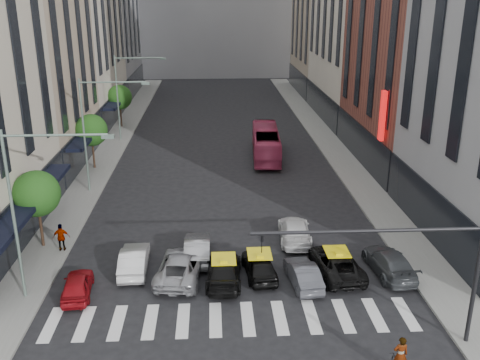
{
  "coord_description": "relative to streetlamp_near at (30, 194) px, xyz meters",
  "views": [
    {
      "loc": [
        -1.0,
        -21.16,
        15.26
      ],
      "look_at": [
        0.72,
        10.88,
        4.0
      ],
      "focal_mm": 40.0,
      "sensor_mm": 36.0,
      "label": 1
    }
  ],
  "objects": [
    {
      "name": "traffic_signal",
      "position": [
        17.74,
        -5.0,
        -1.43
      ],
      "size": [
        10.1,
        0.2,
        6.0
      ],
      "color": "black",
      "rests_on": "ground"
    },
    {
      "name": "pedestrian_far",
      "position": [
        -0.36,
        5.27,
        -4.87
      ],
      "size": [
        1.06,
        0.5,
        1.76
      ],
      "primitive_type": "imported",
      "rotation": [
        0.0,
        0.0,
        3.21
      ],
      "color": "gray",
      "rests_on": "sidewalk_left"
    },
    {
      "name": "tree_mid",
      "position": [
        -1.76,
        22.0,
        -2.25
      ],
      "size": [
        2.88,
        2.88,
        4.95
      ],
      "color": "black",
      "rests_on": "sidewalk_left"
    },
    {
      "name": "streetlamp_near",
      "position": [
        0.0,
        0.0,
        0.0
      ],
      "size": [
        5.38,
        0.25,
        9.0
      ],
      "color": "gray",
      "rests_on": "sidewalk_left"
    },
    {
      "name": "building_left_b",
      "position": [
        -6.96,
        24.0,
        6.1
      ],
      "size": [
        8.0,
        16.0,
        24.0
      ],
      "primitive_type": "cube",
      "color": "tan",
      "rests_on": "ground"
    },
    {
      "name": "taxi_right",
      "position": [
        15.99,
        1.71,
        -5.21
      ],
      "size": [
        2.73,
        5.17,
        1.39
      ],
      "primitive_type": "imported",
      "rotation": [
        0.0,
        0.0,
        3.23
      ],
      "color": "black",
      "rests_on": "ground"
    },
    {
      "name": "liberty_sign",
      "position": [
        22.64,
        16.0,
        0.1
      ],
      "size": [
        0.3,
        0.7,
        4.0
      ],
      "color": "red",
      "rests_on": "ground"
    },
    {
      "name": "car_silver",
      "position": [
        7.14,
        1.79,
        -5.18
      ],
      "size": [
        3.03,
        5.45,
        1.44
      ],
      "primitive_type": "imported",
      "rotation": [
        0.0,
        0.0,
        3.01
      ],
      "color": "#98999E",
      "rests_on": "ground"
    },
    {
      "name": "taxi_center",
      "position": [
        11.58,
        1.71,
        -5.22
      ],
      "size": [
        2.04,
        4.17,
        1.37
      ],
      "primitive_type": "imported",
      "rotation": [
        0.0,
        0.0,
        3.25
      ],
      "color": "black",
      "rests_on": "ground"
    },
    {
      "name": "car_red",
      "position": [
        1.74,
        0.15,
        -5.29
      ],
      "size": [
        1.82,
        3.76,
        1.24
      ],
      "primitive_type": "imported",
      "rotation": [
        0.0,
        0.0,
        3.24
      ],
      "color": "maroon",
      "rests_on": "ground"
    },
    {
      "name": "streetlamp_far",
      "position": [
        0.0,
        32.0,
        0.0
      ],
      "size": [
        5.38,
        0.25,
        9.0
      ],
      "color": "gray",
      "rests_on": "sidewalk_left"
    },
    {
      "name": "building_right_b",
      "position": [
        27.04,
        23.0,
        7.1
      ],
      "size": [
        8.0,
        18.0,
        26.0
      ],
      "primitive_type": "cube",
      "color": "brown",
      "rests_on": "ground"
    },
    {
      "name": "rider",
      "position": [
        16.67,
        -7.08,
        -4.17
      ],
      "size": [
        0.63,
        0.42,
        1.71
      ],
      "primitive_type": "imported",
      "rotation": [
        0.0,
        0.0,
        3.16
      ],
      "color": "gray",
      "rests_on": "motorcycle"
    },
    {
      "name": "streetlamp_mid",
      "position": [
        0.0,
        16.0,
        0.0
      ],
      "size": [
        5.38,
        0.25,
        9.0
      ],
      "color": "gray",
      "rests_on": "sidewalk_left"
    },
    {
      "name": "car_grey_curb",
      "position": [
        19.04,
        1.6,
        -5.21
      ],
      "size": [
        2.31,
        4.92,
        1.39
      ],
      "primitive_type": "imported",
      "rotation": [
        0.0,
        0.0,
        3.22
      ],
      "color": "#3A3D41",
      "rests_on": "ground"
    },
    {
      "name": "tree_near",
      "position": [
        -1.76,
        6.0,
        -2.25
      ],
      "size": [
        2.88,
        2.88,
        4.95
      ],
      "color": "black",
      "rests_on": "sidewalk_left"
    },
    {
      "name": "sidewalk_left",
      "position": [
        -1.46,
        26.0,
        -5.83
      ],
      "size": [
        3.0,
        96.0,
        0.15
      ],
      "primitive_type": "cube",
      "color": "slate",
      "rests_on": "ground"
    },
    {
      "name": "sidewalk_right",
      "position": [
        21.54,
        26.0,
        -5.83
      ],
      "size": [
        3.0,
        96.0,
        0.15
      ],
      "primitive_type": "cube",
      "color": "slate",
      "rests_on": "ground"
    },
    {
      "name": "bus",
      "position": [
        14.26,
        24.85,
        -4.46
      ],
      "size": [
        3.04,
        10.49,
        2.89
      ],
      "primitive_type": "imported",
      "rotation": [
        0.0,
        0.0,
        3.08
      ],
      "color": "#B9365D",
      "rests_on": "ground"
    },
    {
      "name": "taxi_left",
      "position": [
        9.56,
        1.21,
        -5.22
      ],
      "size": [
        2.15,
        4.83,
        1.38
      ],
      "primitive_type": "imported",
      "rotation": [
        0.0,
        0.0,
        3.09
      ],
      "color": "black",
      "rests_on": "ground"
    },
    {
      "name": "car_white_front",
      "position": [
        4.41,
        2.69,
        -5.2
      ],
      "size": [
        1.63,
        4.33,
        1.41
      ],
      "primitive_type": "imported",
      "rotation": [
        0.0,
        0.0,
        3.17
      ],
      "color": "beige",
      "rests_on": "ground"
    },
    {
      "name": "building_right_d",
      "position": [
        27.04,
        61.0,
        8.1
      ],
      "size": [
        8.0,
        18.0,
        28.0
      ],
      "primitive_type": "cube",
      "color": "tan",
      "rests_on": "ground"
    },
    {
      "name": "car_row2_right",
      "position": [
        14.28,
        6.21,
        -5.2
      ],
      "size": [
        2.26,
        4.94,
        1.4
      ],
      "primitive_type": "imported",
      "rotation": [
        0.0,
        0.0,
        3.08
      ],
      "color": "white",
      "rests_on": "ground"
    },
    {
      "name": "car_grey_mid",
      "position": [
        13.91,
        0.65,
        -5.26
      ],
      "size": [
        1.79,
        4.03,
        1.29
      ],
      "primitive_type": "imported",
      "rotation": [
        0.0,
        0.0,
        3.25
      ],
      "color": "#414249",
      "rests_on": "ground"
    },
    {
      "name": "tree_far",
      "position": [
        -1.76,
        38.0,
        -2.25
      ],
      "size": [
        2.88,
        2.88,
        4.95
      ],
      "color": "black",
      "rests_on": "sidewalk_left"
    },
    {
      "name": "ground",
      "position": [
        10.04,
        -4.0,
        -5.9
      ],
      "size": [
        160.0,
        160.0,
        0.0
      ],
      "primitive_type": "plane",
      "color": "black",
      "rests_on": "ground"
    },
    {
      "name": "car_row2_left",
      "position": [
        8.03,
        3.96,
        -5.19
      ],
      "size": [
        1.51,
        4.34,
        1.43
      ],
      "primitive_type": "imported",
      "rotation": [
        0.0,
        0.0,
        3.14
      ],
      "color": "gray",
      "rests_on": "ground"
    }
  ]
}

